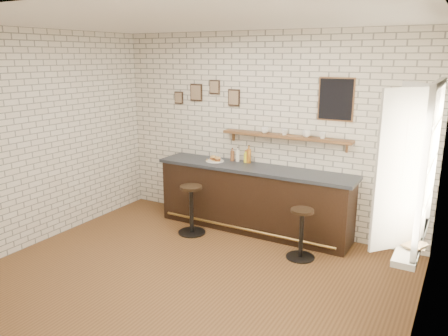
# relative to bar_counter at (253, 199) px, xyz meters

# --- Properties ---
(ground) EXTENTS (5.00, 5.00, 0.00)m
(ground) POSITION_rel_bar_counter_xyz_m (0.00, -1.70, -0.51)
(ground) COLOR brown
(ground) RESTS_ON ground
(bar_counter) EXTENTS (3.10, 0.65, 1.01)m
(bar_counter) POSITION_rel_bar_counter_xyz_m (0.00, 0.00, 0.00)
(bar_counter) COLOR black
(bar_counter) RESTS_ON ground
(sandwich_plate) EXTENTS (0.28, 0.28, 0.01)m
(sandwich_plate) POSITION_rel_bar_counter_xyz_m (-0.69, 0.02, 0.51)
(sandwich_plate) COLOR white
(sandwich_plate) RESTS_ON bar_counter
(ciabatta_sandwich) EXTENTS (0.23, 0.16, 0.07)m
(ciabatta_sandwich) POSITION_rel_bar_counter_xyz_m (-0.68, 0.02, 0.55)
(ciabatta_sandwich) COLOR tan
(ciabatta_sandwich) RESTS_ON sandwich_plate
(potato_chips) EXTENTS (0.26, 0.19, 0.00)m
(potato_chips) POSITION_rel_bar_counter_xyz_m (-0.71, 0.01, 0.52)
(potato_chips) COLOR gold
(potato_chips) RESTS_ON sandwich_plate
(bitters_bottle_brown) EXTENTS (0.06, 0.06, 0.21)m
(bitters_bottle_brown) POSITION_rel_bar_counter_xyz_m (-0.47, 0.19, 0.59)
(bitters_bottle_brown) COLOR brown
(bitters_bottle_brown) RESTS_ON bar_counter
(bitters_bottle_white) EXTENTS (0.06, 0.06, 0.23)m
(bitters_bottle_white) POSITION_rel_bar_counter_xyz_m (-0.38, 0.19, 0.60)
(bitters_bottle_white) COLOR white
(bitters_bottle_white) RESTS_ON bar_counter
(bitters_bottle_amber) EXTENTS (0.07, 0.07, 0.28)m
(bitters_bottle_amber) POSITION_rel_bar_counter_xyz_m (-0.18, 0.19, 0.62)
(bitters_bottle_amber) COLOR #A9611B
(bitters_bottle_amber) RESTS_ON bar_counter
(condiment_bottle_yellow) EXTENTS (0.06, 0.06, 0.19)m
(condiment_bottle_yellow) POSITION_rel_bar_counter_xyz_m (-0.23, 0.19, 0.58)
(condiment_bottle_yellow) COLOR yellow
(condiment_bottle_yellow) RESTS_ON bar_counter
(bar_stool_left) EXTENTS (0.43, 0.43, 0.75)m
(bar_stool_left) POSITION_rel_bar_counter_xyz_m (-0.75, -0.59, -0.10)
(bar_stool_left) COLOR black
(bar_stool_left) RESTS_ON ground
(bar_stool_right) EXTENTS (0.38, 0.38, 0.69)m
(bar_stool_right) POSITION_rel_bar_counter_xyz_m (0.99, -0.57, -0.14)
(bar_stool_right) COLOR black
(bar_stool_right) RESTS_ON ground
(wall_shelf) EXTENTS (2.00, 0.18, 0.18)m
(wall_shelf) POSITION_rel_bar_counter_xyz_m (0.40, 0.20, 0.97)
(wall_shelf) COLOR brown
(wall_shelf) RESTS_ON ground
(shelf_cup_a) EXTENTS (0.15, 0.15, 0.09)m
(shelf_cup_a) POSITION_rel_bar_counter_xyz_m (0.08, 0.20, 1.04)
(shelf_cup_a) COLOR white
(shelf_cup_a) RESTS_ON wall_shelf
(shelf_cup_b) EXTENTS (0.13, 0.13, 0.09)m
(shelf_cup_b) POSITION_rel_bar_counter_xyz_m (0.39, 0.20, 1.04)
(shelf_cup_b) COLOR white
(shelf_cup_b) RESTS_ON wall_shelf
(shelf_cup_c) EXTENTS (0.13, 0.13, 0.10)m
(shelf_cup_c) POSITION_rel_bar_counter_xyz_m (0.73, 0.20, 1.04)
(shelf_cup_c) COLOR white
(shelf_cup_c) RESTS_ON wall_shelf
(shelf_cup_d) EXTENTS (0.13, 0.13, 0.09)m
(shelf_cup_d) POSITION_rel_bar_counter_xyz_m (0.97, 0.20, 1.04)
(shelf_cup_d) COLOR white
(shelf_cup_d) RESTS_ON wall_shelf
(back_wall_decor) EXTENTS (2.96, 0.02, 0.56)m
(back_wall_decor) POSITION_rel_bar_counter_xyz_m (0.23, 0.28, 1.54)
(back_wall_decor) COLOR black
(back_wall_decor) RESTS_ON ground
(window_sill) EXTENTS (0.20, 1.35, 0.06)m
(window_sill) POSITION_rel_bar_counter_xyz_m (2.40, -1.40, 0.39)
(window_sill) COLOR white
(window_sill) RESTS_ON ground
(casement_window) EXTENTS (0.40, 1.30, 1.56)m
(casement_window) POSITION_rel_bar_counter_xyz_m (2.36, -1.40, 1.14)
(casement_window) COLOR white
(casement_window) RESTS_ON ground
(book_lower) EXTENTS (0.16, 0.22, 0.02)m
(book_lower) POSITION_rel_bar_counter_xyz_m (2.38, -1.66, 0.43)
(book_lower) COLOR tan
(book_lower) RESTS_ON window_sill
(book_upper) EXTENTS (0.23, 0.26, 0.02)m
(book_upper) POSITION_rel_bar_counter_xyz_m (2.38, -1.67, 0.45)
(book_upper) COLOR tan
(book_upper) RESTS_ON book_lower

